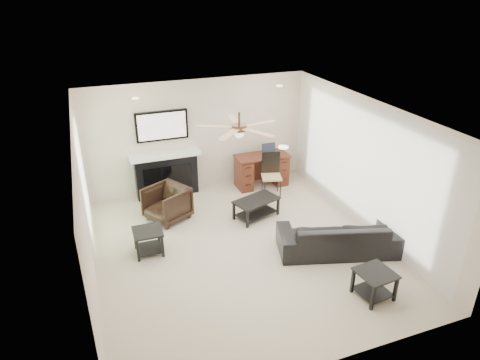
{
  "coord_description": "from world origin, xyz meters",
  "views": [
    {
      "loc": [
        -2.26,
        -6.02,
        4.4
      ],
      "look_at": [
        0.17,
        0.51,
        1.12
      ],
      "focal_mm": 32.0,
      "sensor_mm": 36.0,
      "label": 1
    }
  ],
  "objects": [
    {
      "name": "room_shell",
      "position": [
        0.19,
        0.08,
        1.68
      ],
      "size": [
        5.5,
        5.54,
        2.52
      ],
      "color": "#BDAD98",
      "rests_on": "ground"
    },
    {
      "name": "fireplace_unit",
      "position": [
        -0.79,
        2.58,
        0.95
      ],
      "size": [
        1.52,
        0.34,
        1.91
      ],
      "primitive_type": "cube",
      "color": "black",
      "rests_on": "ground"
    },
    {
      "name": "end_table_near",
      "position": [
        1.43,
        -1.89,
        0.23
      ],
      "size": [
        0.57,
        0.57,
        0.45
      ],
      "primitive_type": "cube",
      "rotation": [
        0.0,
        0.0,
        0.1
      ],
      "color": "black",
      "rests_on": "ground"
    },
    {
      "name": "armchair",
      "position": [
        -1.02,
        1.51,
        0.35
      ],
      "size": [
        1.03,
        1.02,
        0.7
      ],
      "primitive_type": "imported",
      "rotation": [
        0.0,
        0.0,
        -1.06
      ],
      "color": "black",
      "rests_on": "ground"
    },
    {
      "name": "desk",
      "position": [
        1.37,
        2.29,
        0.38
      ],
      "size": [
        1.22,
        0.56,
        0.76
      ],
      "primitive_type": "cube",
      "color": "#421B10",
      "rests_on": "ground"
    },
    {
      "name": "desk_chair",
      "position": [
        1.37,
        1.74,
        0.48
      ],
      "size": [
        0.53,
        0.54,
        0.97
      ],
      "primitive_type": "cube",
      "rotation": [
        0.0,
        0.0,
        -0.29
      ],
      "color": "black",
      "rests_on": "ground"
    },
    {
      "name": "laptop",
      "position": [
        1.57,
        2.27,
        0.88
      ],
      "size": [
        0.33,
        0.24,
        0.23
      ],
      "primitive_type": "cube",
      "color": "black",
      "rests_on": "desk"
    },
    {
      "name": "coffee_table",
      "position": [
        0.68,
        0.96,
        0.2
      ],
      "size": [
        1.01,
        0.76,
        0.4
      ],
      "primitive_type": "cube",
      "rotation": [
        0.0,
        0.0,
        0.33
      ],
      "color": "black",
      "rests_on": "ground"
    },
    {
      "name": "end_table_left",
      "position": [
        -1.57,
        0.46,
        0.23
      ],
      "size": [
        0.51,
        0.51,
        0.45
      ],
      "primitive_type": "cube",
      "rotation": [
        0.0,
        0.0,
        -0.02
      ],
      "color": "black",
      "rests_on": "ground"
    },
    {
      "name": "sofa",
      "position": [
        1.58,
        -0.64,
        0.31
      ],
      "size": [
        2.24,
        1.38,
        0.61
      ],
      "primitive_type": "imported",
      "rotation": [
        0.0,
        0.0,
        2.85
      ],
      "color": "black",
      "rests_on": "ground"
    }
  ]
}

